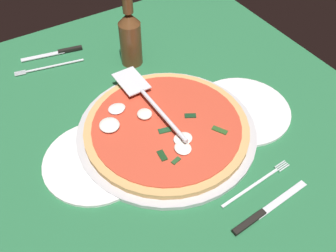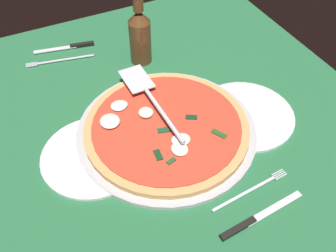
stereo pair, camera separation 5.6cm
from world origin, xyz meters
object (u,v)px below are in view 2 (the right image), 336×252
at_px(pizza, 167,126).
at_px(pizza_server, 149,96).
at_px(place_setting_near, 66,54).
at_px(beer_bottle, 140,33).
at_px(dinner_plate_right, 94,156).
at_px(place_setting_far, 253,206).
at_px(dinner_plate_left, 245,115).

relative_size(pizza, pizza_server, 1.30).
relative_size(place_setting_near, beer_bottle, 0.86).
height_order(pizza, place_setting_near, pizza).
bearing_deg(place_setting_near, dinner_plate_right, 94.31).
xyz_separation_m(pizza_server, place_setting_far, (-0.07, 0.34, -0.04)).
height_order(place_setting_near, beer_bottle, beer_bottle).
height_order(pizza, place_setting_far, pizza).
xyz_separation_m(dinner_plate_right, pizza, (-0.18, 0.00, 0.02)).
xyz_separation_m(dinner_plate_left, pizza_server, (0.20, -0.12, 0.04)).
distance_m(pizza, pizza_server, 0.09).
xyz_separation_m(pizza, beer_bottle, (-0.06, -0.28, 0.07)).
xyz_separation_m(place_setting_far, beer_bottle, (0.01, -0.53, 0.09)).
bearing_deg(place_setting_far, dinner_plate_left, 55.07).
xyz_separation_m(pizza, place_setting_near, (0.13, -0.40, -0.02)).
relative_size(dinner_plate_left, place_setting_far, 1.11).
bearing_deg(place_setting_near, beer_bottle, 158.09).
distance_m(place_setting_near, beer_bottle, 0.24).
bearing_deg(pizza_server, dinner_plate_right, 114.24).
height_order(dinner_plate_right, place_setting_far, place_setting_far).
distance_m(place_setting_near, place_setting_far, 0.68).
distance_m(dinner_plate_left, pizza_server, 0.24).
bearing_deg(place_setting_near, place_setting_far, 117.83).
bearing_deg(dinner_plate_right, pizza, 178.47).
distance_m(dinner_plate_left, place_setting_far, 0.25).
height_order(dinner_plate_left, dinner_plate_right, same).
height_order(dinner_plate_right, beer_bottle, beer_bottle).
bearing_deg(place_setting_near, pizza, 119.14).
bearing_deg(dinner_plate_left, beer_bottle, -66.18).
xyz_separation_m(pizza, place_setting_far, (-0.07, 0.25, -0.02)).
relative_size(dinner_plate_right, pizza, 0.61).
height_order(pizza_server, place_setting_near, pizza_server).
relative_size(pizza, beer_bottle, 1.59).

